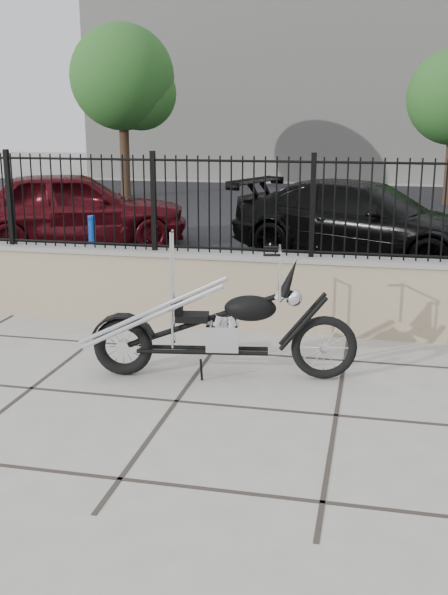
% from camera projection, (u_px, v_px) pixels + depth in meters
% --- Properties ---
extents(ground_plane, '(90.00, 90.00, 0.00)m').
position_uv_depth(ground_plane, '(176.00, 401.00, 6.59)').
color(ground_plane, '#99968E').
rests_on(ground_plane, ground).
extents(parking_lot, '(30.00, 30.00, 0.00)m').
position_uv_depth(parking_lot, '(309.00, 219.00, 18.40)').
color(parking_lot, black).
rests_on(parking_lot, ground).
extents(retaining_wall, '(14.00, 0.36, 0.96)m').
position_uv_depth(retaining_wall, '(231.00, 290.00, 8.83)').
color(retaining_wall, gray).
rests_on(retaining_wall, ground_plane).
extents(iron_fence, '(14.00, 0.08, 1.20)m').
position_uv_depth(iron_fence, '(231.00, 205.00, 8.56)').
color(iron_fence, black).
rests_on(iron_fence, retaining_wall).
extents(background_building, '(22.00, 6.00, 8.00)m').
position_uv_depth(background_building, '(344.00, 85.00, 30.63)').
color(background_building, beige).
rests_on(background_building, ground_plane).
extents(chopper_motorcycle, '(2.62, 0.85, 1.55)m').
position_uv_depth(chopper_motorcycle, '(218.00, 305.00, 7.02)').
color(chopper_motorcycle, black).
rests_on(chopper_motorcycle, ground_plane).
extents(car_red, '(5.01, 3.66, 1.59)m').
position_uv_depth(car_red, '(74.00, 208.00, 14.40)').
color(car_red, '#45090F').
rests_on(car_red, parking_lot).
extents(car_black, '(5.47, 3.77, 1.47)m').
position_uv_depth(car_black, '(363.00, 221.00, 12.96)').
color(car_black, black).
rests_on(car_black, parking_lot).
extents(bollard_a, '(0.16, 0.16, 1.02)m').
position_uv_depth(bollard_a, '(93.00, 246.00, 11.71)').
color(bollard_a, blue).
rests_on(bollard_a, ground_plane).
extents(tree_left, '(3.42, 3.42, 5.78)m').
position_uv_depth(tree_left, '(122.00, 72.00, 22.76)').
color(tree_left, '#382619').
rests_on(tree_left, ground_plane).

